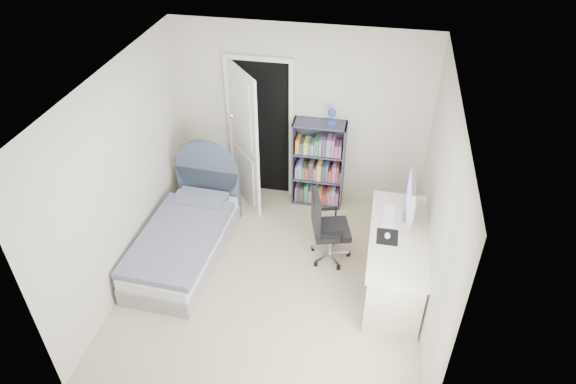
% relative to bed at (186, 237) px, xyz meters
% --- Properties ---
extents(room_shell, '(3.50, 3.70, 2.60)m').
position_rel_bed_xyz_m(room_shell, '(1.17, -0.24, 0.99)').
color(room_shell, tan).
rests_on(room_shell, ground).
extents(door, '(0.92, 0.66, 2.06)m').
position_rel_bed_xyz_m(door, '(0.52, 1.33, 0.77)').
color(door, black).
rests_on(door, ground).
extents(bed, '(0.97, 1.92, 1.16)m').
position_rel_bed_xyz_m(bed, '(0.00, 0.00, 0.00)').
color(bed, gray).
rests_on(bed, ground).
extents(nightstand, '(0.43, 0.43, 0.63)m').
position_rel_bed_xyz_m(nightstand, '(-0.23, 1.20, 0.15)').
color(nightstand, '#D3C082').
rests_on(nightstand, ground).
extents(floor_lamp, '(0.20, 0.20, 1.43)m').
position_rel_bed_xyz_m(floor_lamp, '(0.29, 1.18, 0.32)').
color(floor_lamp, silver).
rests_on(floor_lamp, ground).
extents(bookcase, '(0.71, 0.30, 1.50)m').
position_rel_bed_xyz_m(bookcase, '(1.46, 1.41, 0.31)').
color(bookcase, '#383E4D').
rests_on(bookcase, ground).
extents(desk, '(0.64, 1.59, 1.30)m').
position_rel_bed_xyz_m(desk, '(2.55, -0.06, 0.16)').
color(desk, beige).
rests_on(desk, ground).
extents(office_chair, '(0.53, 0.55, 0.97)m').
position_rel_bed_xyz_m(office_chair, '(1.70, 0.25, 0.27)').
color(office_chair, silver).
rests_on(office_chair, ground).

